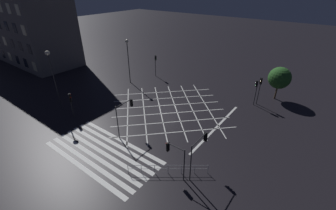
# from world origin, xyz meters

# --- Properties ---
(ground_plane) EXTENTS (200.00, 200.00, 0.00)m
(ground_plane) POSITION_xyz_m (0.00, 0.00, 0.00)
(ground_plane) COLOR black
(road_markings) EXTENTS (19.78, 24.82, 0.01)m
(road_markings) POSITION_xyz_m (0.40, -7.16, 0.00)
(road_markings) COLOR silver
(road_markings) RESTS_ON ground_plane
(office_building) EXTENTS (29.42, 10.06, 20.01)m
(office_building) POSITION_xyz_m (-41.48, -0.01, 10.00)
(office_building) COLOR slate
(office_building) RESTS_ON ground_plane
(traffic_light_median_south) EXTENTS (0.36, 2.70, 4.33)m
(traffic_light_median_south) POSITION_xyz_m (-0.51, -7.71, 3.19)
(traffic_light_median_south) COLOR #2D2D30
(traffic_light_median_south) RESTS_ON ground_plane
(traffic_light_sw_main) EXTENTS (0.39, 0.36, 3.29)m
(traffic_light_sw_main) POSITION_xyz_m (-9.06, -9.50, 2.35)
(traffic_light_sw_main) COLOR #2D2D30
(traffic_light_sw_main) RESTS_ON ground_plane
(traffic_light_se_main) EXTENTS (2.11, 0.36, 3.64)m
(traffic_light_se_main) POSITION_xyz_m (8.12, -9.89, 2.66)
(traffic_light_se_main) COLOR #2D2D30
(traffic_light_se_main) RESTS_ON ground_plane
(traffic_light_ne_cross) EXTENTS (0.36, 0.39, 4.27)m
(traffic_light_ne_cross) POSITION_xyz_m (9.88, 9.34, 3.05)
(traffic_light_ne_cross) COLOR #2D2D30
(traffic_light_ne_cross) RESTS_ON ground_plane
(traffic_light_nw_main) EXTENTS (0.39, 0.36, 4.19)m
(traffic_light_nw_main) POSITION_xyz_m (-9.81, 9.15, 2.99)
(traffic_light_nw_main) COLOR #2D2D30
(traffic_light_nw_main) RESTS_ON ground_plane
(traffic_light_ne_main) EXTENTS (0.39, 0.36, 3.92)m
(traffic_light_ne_main) POSITION_xyz_m (9.52, 8.89, 2.81)
(traffic_light_ne_main) COLOR #2D2D30
(traffic_light_ne_main) RESTS_ON ground_plane
(traffic_light_sw_cross) EXTENTS (0.36, 0.39, 3.58)m
(traffic_light_sw_cross) POSITION_xyz_m (-9.08, -9.50, 2.57)
(traffic_light_sw_cross) COLOR #2D2D30
(traffic_light_sw_cross) RESTS_ON ground_plane
(traffic_light_se_cross) EXTENTS (0.36, 2.85, 4.10)m
(traffic_light_se_cross) POSITION_xyz_m (9.70, -8.11, 3.03)
(traffic_light_se_cross) COLOR #2D2D30
(traffic_light_se_cross) RESTS_ON ground_plane
(street_lamp_east) EXTENTS (0.60, 0.60, 8.66)m
(street_lamp_east) POSITION_xyz_m (-12.54, -9.32, 6.55)
(street_lamp_east) COLOR #2D2D30
(street_lamp_east) RESTS_ON ground_plane
(street_lamp_west) EXTENTS (0.58, 0.58, 7.86)m
(street_lamp_west) POSITION_xyz_m (-11.64, 3.84, 5.94)
(street_lamp_west) COLOR #2D2D30
(street_lamp_west) RESTS_ON ground_plane
(street_tree_near) EXTENTS (3.35, 3.35, 5.21)m
(street_tree_near) POSITION_xyz_m (11.64, 12.97, 3.52)
(street_tree_near) COLOR brown
(street_tree_near) RESTS_ON ground_plane
(pedestrian_railing) EXTENTS (6.25, 4.68, 1.05)m
(pedestrian_railing) POSITION_xyz_m (7.56, -10.11, 0.67)
(pedestrian_railing) COLOR #9EA0A5
(pedestrian_railing) RESTS_ON ground_plane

